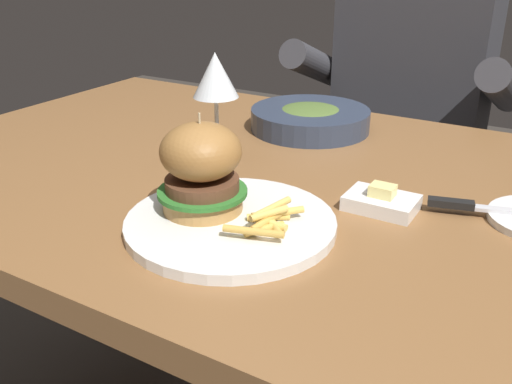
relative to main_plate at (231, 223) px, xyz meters
name	(u,v)px	position (x,y,z in m)	size (l,w,h in m)	color
dining_table	(290,227)	(-0.01, 0.19, -0.09)	(1.38, 0.82, 0.74)	brown
main_plate	(231,223)	(0.00, 0.00, 0.00)	(0.27, 0.27, 0.01)	white
burger_sandwich	(201,167)	(-0.05, 0.00, 0.07)	(0.12, 0.12, 0.13)	#B78447
fries_pile	(268,220)	(0.05, 0.00, 0.02)	(0.07, 0.10, 0.02)	#E0B251
wine_glass	(214,79)	(-0.15, 0.19, 0.13)	(0.07, 0.07, 0.18)	silver
table_knife	(503,210)	(0.29, 0.21, 0.01)	(0.23, 0.08, 0.01)	silver
butter_dish	(381,201)	(0.15, 0.15, 0.00)	(0.09, 0.07, 0.04)	white
soup_bowl	(310,118)	(-0.09, 0.43, 0.02)	(0.23, 0.23, 0.05)	#2D384C
diner_person	(404,152)	(-0.03, 0.88, -0.18)	(0.51, 0.36, 1.18)	#282833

